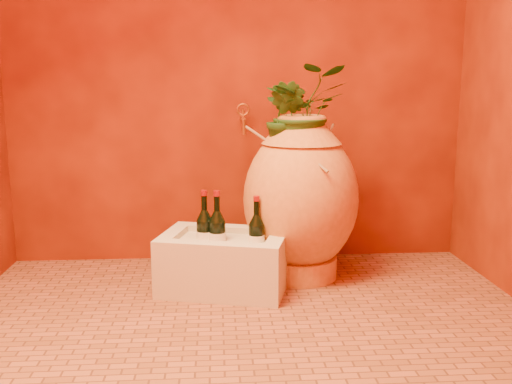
{
  "coord_description": "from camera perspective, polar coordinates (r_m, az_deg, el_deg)",
  "views": [
    {
      "loc": [
        -0.12,
        -2.16,
        0.99
      ],
      "look_at": [
        0.05,
        0.35,
        0.5
      ],
      "focal_mm": 40.0,
      "sensor_mm": 36.0,
      "label": 1
    }
  ],
  "objects": [
    {
      "name": "floor",
      "position": [
        2.37,
        -0.75,
        -13.66
      ],
      "size": [
        2.5,
        2.5,
        0.0
      ],
      "primitive_type": "plane",
      "color": "brown",
      "rests_on": "ground"
    },
    {
      "name": "wall_back",
      "position": [
        3.17,
        -1.87,
        15.65
      ],
      "size": [
        2.5,
        0.02,
        2.5
      ],
      "primitive_type": "cube",
      "color": "#501104",
      "rests_on": "ground"
    },
    {
      "name": "amphora",
      "position": [
        2.89,
        4.49,
        -0.59
      ],
      "size": [
        0.7,
        0.7,
        0.83
      ],
      "rotation": [
        0.0,
        0.0,
        0.24
      ],
      "color": "#C98038",
      "rests_on": "floor"
    },
    {
      "name": "stone_basin",
      "position": [
        2.77,
        -3.19,
        -7.09
      ],
      "size": [
        0.67,
        0.54,
        0.28
      ],
      "rotation": [
        0.0,
        0.0,
        -0.26
      ],
      "color": "beige",
      "rests_on": "floor"
    },
    {
      "name": "wine_bottle_a",
      "position": [
        2.76,
        -5.15,
        -4.22
      ],
      "size": [
        0.08,
        0.08,
        0.33
      ],
      "color": "black",
      "rests_on": "stone_basin"
    },
    {
      "name": "wine_bottle_b",
      "position": [
        2.71,
        0.05,
        -4.61
      ],
      "size": [
        0.08,
        0.08,
        0.31
      ],
      "color": "black",
      "rests_on": "stone_basin"
    },
    {
      "name": "wine_bottle_c",
      "position": [
        2.72,
        -3.89,
        -4.36
      ],
      "size": [
        0.08,
        0.08,
        0.34
      ],
      "color": "black",
      "rests_on": "stone_basin"
    },
    {
      "name": "wall_tap",
      "position": [
        3.08,
        -1.29,
        7.48
      ],
      "size": [
        0.07,
        0.15,
        0.16
      ],
      "color": "#AB6E27",
      "rests_on": "wall_back"
    },
    {
      "name": "plant_main",
      "position": [
        2.84,
        4.76,
        8.06
      ],
      "size": [
        0.43,
        0.39,
        0.45
      ],
      "primitive_type": "imported",
      "rotation": [
        0.0,
        0.0,
        0.1
      ],
      "color": "#1A3F16",
      "rests_on": "amphora"
    },
    {
      "name": "plant_side",
      "position": [
        2.79,
        2.95,
        7.4
      ],
      "size": [
        0.25,
        0.25,
        0.35
      ],
      "primitive_type": "imported",
      "rotation": [
        0.0,
        0.0,
        -0.73
      ],
      "color": "#1A3F16",
      "rests_on": "amphora"
    }
  ]
}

